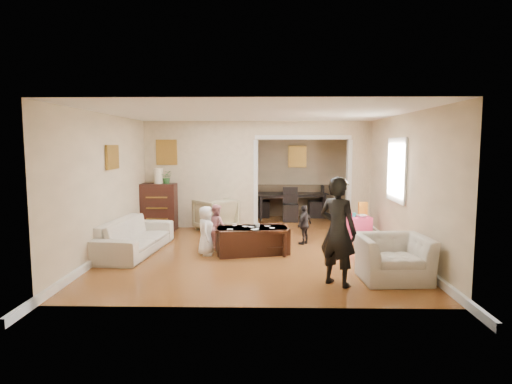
{
  "coord_description": "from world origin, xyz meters",
  "views": [
    {
      "loc": [
        0.18,
        -8.68,
        2.04
      ],
      "look_at": [
        0.0,
        0.2,
        1.05
      ],
      "focal_mm": 30.06,
      "sensor_mm": 36.0,
      "label": 1
    }
  ],
  "objects_px": {
    "dresser": "(159,207)",
    "child_toddler": "(304,225)",
    "coffee_table": "(252,240)",
    "child_kneel_b": "(217,227)",
    "child_kneel_a": "(206,231)",
    "adult_person": "(338,231)",
    "table_lamp": "(158,176)",
    "play_table": "(358,227)",
    "dining_table": "(289,205)",
    "armchair_back": "(215,214)",
    "armchair_front": "(393,258)",
    "cyan_cup": "(354,215)",
    "sofa": "(135,236)",
    "coffee_cup": "(257,226)"
  },
  "relations": [
    {
      "from": "cyan_cup",
      "to": "child_kneel_b",
      "type": "height_order",
      "value": "child_kneel_b"
    },
    {
      "from": "coffee_table",
      "to": "dining_table",
      "type": "bearing_deg",
      "value": 77.11
    },
    {
      "from": "armchair_back",
      "to": "coffee_table",
      "type": "height_order",
      "value": "armchair_back"
    },
    {
      "from": "coffee_table",
      "to": "dresser",
      "type": "bearing_deg",
      "value": 136.34
    },
    {
      "from": "armchair_back",
      "to": "coffee_table",
      "type": "distance_m",
      "value": 2.35
    },
    {
      "from": "table_lamp",
      "to": "child_toddler",
      "type": "distance_m",
      "value": 3.74
    },
    {
      "from": "table_lamp",
      "to": "play_table",
      "type": "relative_size",
      "value": 0.74
    },
    {
      "from": "child_kneel_a",
      "to": "coffee_table",
      "type": "bearing_deg",
      "value": -83.47
    },
    {
      "from": "coffee_cup",
      "to": "child_kneel_b",
      "type": "relative_size",
      "value": 0.1
    },
    {
      "from": "dresser",
      "to": "child_kneel_b",
      "type": "bearing_deg",
      "value": -49.86
    },
    {
      "from": "coffee_table",
      "to": "play_table",
      "type": "xyz_separation_m",
      "value": [
        2.29,
        1.44,
        -0.01
      ]
    },
    {
      "from": "sofa",
      "to": "adult_person",
      "type": "xyz_separation_m",
      "value": [
        3.52,
        -1.83,
        0.48
      ]
    },
    {
      "from": "dining_table",
      "to": "child_kneel_a",
      "type": "relative_size",
      "value": 2.16
    },
    {
      "from": "sofa",
      "to": "child_kneel_b",
      "type": "relative_size",
      "value": 2.42
    },
    {
      "from": "sofa",
      "to": "coffee_table",
      "type": "relative_size",
      "value": 1.64
    },
    {
      "from": "dresser",
      "to": "armchair_front",
      "type": "bearing_deg",
      "value": -39.92
    },
    {
      "from": "armchair_front",
      "to": "child_kneel_b",
      "type": "xyz_separation_m",
      "value": [
        -2.87,
        1.85,
        0.11
      ]
    },
    {
      "from": "adult_person",
      "to": "child_toddler",
      "type": "distance_m",
      "value": 2.6
    },
    {
      "from": "armchair_back",
      "to": "table_lamp",
      "type": "xyz_separation_m",
      "value": [
        -1.35,
        0.04,
        0.91
      ]
    },
    {
      "from": "dresser",
      "to": "adult_person",
      "type": "relative_size",
      "value": 0.7
    },
    {
      "from": "play_table",
      "to": "child_kneel_a",
      "type": "height_order",
      "value": "child_kneel_a"
    },
    {
      "from": "armchair_back",
      "to": "child_kneel_a",
      "type": "bearing_deg",
      "value": 49.12
    },
    {
      "from": "armchair_back",
      "to": "child_toddler",
      "type": "distance_m",
      "value": 2.43
    },
    {
      "from": "dining_table",
      "to": "armchair_back",
      "type": "bearing_deg",
      "value": -146.3
    },
    {
      "from": "dresser",
      "to": "child_kneel_b",
      "type": "relative_size",
      "value": 1.26
    },
    {
      "from": "cyan_cup",
      "to": "dining_table",
      "type": "relative_size",
      "value": 0.04
    },
    {
      "from": "table_lamp",
      "to": "play_table",
      "type": "bearing_deg",
      "value": -9.17
    },
    {
      "from": "dresser",
      "to": "coffee_table",
      "type": "distance_m",
      "value": 3.18
    },
    {
      "from": "child_kneel_a",
      "to": "child_kneel_b",
      "type": "height_order",
      "value": "child_kneel_a"
    },
    {
      "from": "child_kneel_a",
      "to": "dresser",
      "type": "bearing_deg",
      "value": 28.17
    },
    {
      "from": "sofa",
      "to": "child_kneel_b",
      "type": "distance_m",
      "value": 1.56
    },
    {
      "from": "dresser",
      "to": "coffee_table",
      "type": "xyz_separation_m",
      "value": [
        2.29,
        -2.18,
        -0.31
      ]
    },
    {
      "from": "table_lamp",
      "to": "adult_person",
      "type": "relative_size",
      "value": 0.23
    },
    {
      "from": "play_table",
      "to": "child_toddler",
      "type": "xyz_separation_m",
      "value": [
        -1.24,
        -0.69,
        0.17
      ]
    },
    {
      "from": "cyan_cup",
      "to": "dining_table",
      "type": "height_order",
      "value": "dining_table"
    },
    {
      "from": "adult_person",
      "to": "child_kneel_b",
      "type": "relative_size",
      "value": 1.79
    },
    {
      "from": "armchair_front",
      "to": "coffee_cup",
      "type": "height_order",
      "value": "armchair_front"
    },
    {
      "from": "armchair_front",
      "to": "child_toddler",
      "type": "bearing_deg",
      "value": 112.21
    },
    {
      "from": "dresser",
      "to": "child_toddler",
      "type": "distance_m",
      "value": 3.64
    },
    {
      "from": "coffee_table",
      "to": "cyan_cup",
      "type": "xyz_separation_m",
      "value": [
        2.19,
        1.39,
        0.26
      ]
    },
    {
      "from": "play_table",
      "to": "coffee_table",
      "type": "bearing_deg",
      "value": -147.79
    },
    {
      "from": "armchair_back",
      "to": "coffee_cup",
      "type": "bearing_deg",
      "value": 72.23
    },
    {
      "from": "coffee_cup",
      "to": "child_kneel_a",
      "type": "relative_size",
      "value": 0.1
    },
    {
      "from": "coffee_cup",
      "to": "adult_person",
      "type": "height_order",
      "value": "adult_person"
    },
    {
      "from": "dining_table",
      "to": "child_kneel_a",
      "type": "bearing_deg",
      "value": -124.6
    },
    {
      "from": "sofa",
      "to": "armchair_back",
      "type": "xyz_separation_m",
      "value": [
        1.29,
        2.13,
        0.07
      ]
    },
    {
      "from": "dresser",
      "to": "child_kneel_b",
      "type": "distance_m",
      "value": 2.47
    },
    {
      "from": "play_table",
      "to": "armchair_front",
      "type": "bearing_deg",
      "value": -92.38
    },
    {
      "from": "dresser",
      "to": "child_toddler",
      "type": "bearing_deg",
      "value": -23.24
    },
    {
      "from": "child_kneel_a",
      "to": "adult_person",
      "type": "bearing_deg",
      "value": -131.26
    }
  ]
}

